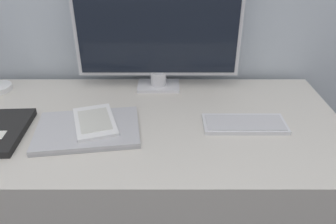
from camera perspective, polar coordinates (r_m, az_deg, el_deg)
desk at (r=1.30m, az=-4.33°, el=-15.09°), size 1.33×0.65×0.72m
monitor at (r=1.21m, az=-1.71°, el=15.04°), size 0.61×0.11×0.47m
keyboard at (r=1.07m, az=13.28°, el=-2.02°), size 0.26×0.11×0.01m
laptop at (r=1.04m, az=-13.67°, el=-2.94°), size 0.34×0.26×0.02m
ereader at (r=1.05m, az=-12.55°, el=-1.57°), size 0.17×0.22×0.01m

